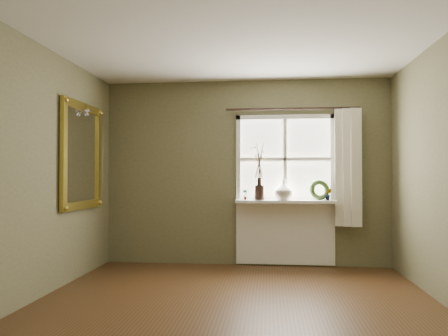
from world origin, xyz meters
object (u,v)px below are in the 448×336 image
gilt_mirror (82,156)px  wreath (320,192)px  dark_jug (259,192)px  cream_vase (284,190)px

gilt_mirror → wreath: bearing=16.8°
dark_jug → wreath: size_ratio=0.73×
cream_vase → wreath: bearing=4.7°
cream_vase → gilt_mirror: gilt_mirror is taller
wreath → gilt_mirror: 3.15m
dark_jug → cream_vase: cream_vase is taller
wreath → gilt_mirror: bearing=-176.9°
dark_jug → gilt_mirror: gilt_mirror is taller
cream_vase → gilt_mirror: 2.67m
dark_jug → cream_vase: bearing=0.0°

